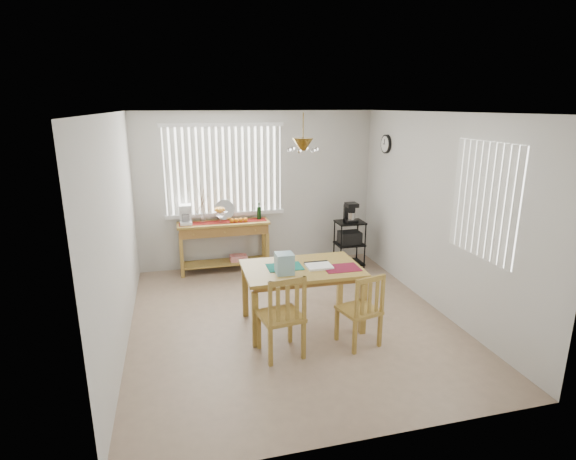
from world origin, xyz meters
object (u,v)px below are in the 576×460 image
object	(u,v)px
cart_items	(350,213)
chair_right	(361,310)
chair_left	(282,316)
wire_cart	(350,239)
dining_table	(302,274)
sideboard	(224,234)

from	to	relation	value
cart_items	chair_right	distance (m)	2.72
chair_left	wire_cart	bearing A→B (deg)	54.57
dining_table	chair_left	world-z (taller)	chair_left
wire_cart	cart_items	xyz separation A→B (m)	(-0.00, 0.01, 0.47)
sideboard	dining_table	bearing A→B (deg)	-71.98
cart_items	chair_left	size ratio (longest dim) A/B	0.34
wire_cart	dining_table	distance (m)	2.32
wire_cart	chair_right	size ratio (longest dim) A/B	0.89
chair_right	sideboard	bearing A→B (deg)	113.32
chair_left	chair_right	size ratio (longest dim) A/B	1.09
cart_items	chair_left	bearing A→B (deg)	-125.34
sideboard	dining_table	distance (m)	2.28
dining_table	wire_cart	bearing A→B (deg)	53.40
sideboard	dining_table	size ratio (longest dim) A/B	1.03
dining_table	chair_left	distance (m)	0.80
sideboard	chair_left	distance (m)	2.85
sideboard	wire_cart	size ratio (longest dim) A/B	1.88
sideboard	wire_cart	world-z (taller)	sideboard
dining_table	chair_left	bearing A→B (deg)	-121.91
cart_items	chair_right	world-z (taller)	cart_items
cart_items	chair_left	xyz separation A→B (m)	(-1.79, -2.53, -0.47)
cart_items	wire_cart	bearing A→B (deg)	-90.00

